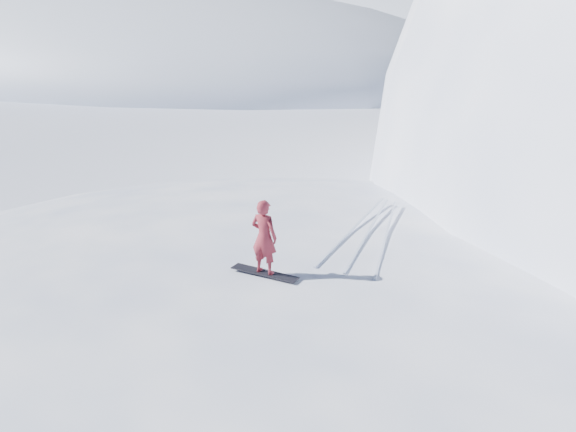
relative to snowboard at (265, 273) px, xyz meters
name	(u,v)px	position (x,y,z in m)	size (l,w,h in m)	color
ground	(301,422)	(1.80, -1.35, -2.41)	(400.00, 400.00, 0.00)	white
near_ridge	(401,366)	(2.80, 1.65, -2.41)	(36.00, 28.00, 4.80)	white
far_ridge_a	(130,73)	(-68.20, 58.65, -2.41)	(120.00, 70.00, 28.00)	white
far_ridge_c	(406,63)	(-38.20, 108.65, -2.41)	(140.00, 90.00, 36.00)	white
wind_bumps	(326,364)	(1.24, 0.77, -2.41)	(16.00, 14.40, 1.00)	white
snowboard	(265,273)	(0.00, 0.00, 0.00)	(1.67, 0.31, 0.03)	black
snowboarder	(264,237)	(0.00, 0.00, 0.88)	(0.63, 0.41, 1.73)	maroon
vapor_plume	(151,90)	(-45.88, 41.44, -2.41)	(10.97, 8.78, 7.68)	white
board_tracks	(370,230)	(0.86, 3.87, 0.01)	(2.37, 5.95, 0.04)	silver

